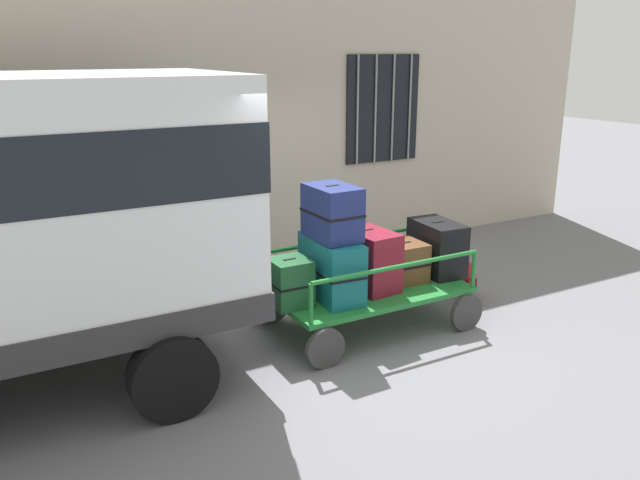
{
  "coord_description": "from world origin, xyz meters",
  "views": [
    {
      "loc": [
        -3.12,
        -5.32,
        2.82
      ],
      "look_at": [
        -0.19,
        -0.11,
        1.04
      ],
      "focal_mm": 36.07,
      "sensor_mm": 36.0,
      "label": 1
    }
  ],
  "objects": [
    {
      "name": "ground_plane",
      "position": [
        0.0,
        0.0,
        0.0
      ],
      "size": [
        40.0,
        40.0,
        0.0
      ],
      "primitive_type": "plane",
      "color": "slate"
    },
    {
      "name": "building_wall",
      "position": [
        0.01,
        2.52,
        2.5
      ],
      "size": [
        12.0,
        0.38,
        5.0
      ],
      "color": "#BCB29E",
      "rests_on": "ground"
    },
    {
      "name": "luggage_cart",
      "position": [
        0.38,
        -0.11,
        0.36
      ],
      "size": [
        2.08,
        1.21,
        0.44
      ],
      "color": "#1E722D",
      "rests_on": "ground"
    },
    {
      "name": "cart_railing",
      "position": [
        0.38,
        -0.11,
        0.77
      ],
      "size": [
        1.96,
        1.08,
        0.41
      ],
      "color": "#1E722D",
      "rests_on": "luggage_cart"
    },
    {
      "name": "suitcase_left_bottom",
      "position": [
        -0.54,
        -0.13,
        0.67
      ],
      "size": [
        0.38,
        0.39,
        0.47
      ],
      "color": "#194C28",
      "rests_on": "luggage_cart"
    },
    {
      "name": "suitcase_midleft_bottom",
      "position": [
        -0.08,
        -0.13,
        0.74
      ],
      "size": [
        0.45,
        0.85,
        0.61
      ],
      "color": "#0F5960",
      "rests_on": "luggage_cart"
    },
    {
      "name": "suitcase_midleft_middle",
      "position": [
        -0.08,
        -0.14,
        1.31
      ],
      "size": [
        0.41,
        0.59,
        0.53
      ],
      "color": "navy",
      "rests_on": "suitcase_midleft_bottom"
    },
    {
      "name": "suitcase_center_bottom",
      "position": [
        0.38,
        -0.07,
        0.75
      ],
      "size": [
        0.44,
        0.76,
        0.62
      ],
      "color": "maroon",
      "rests_on": "luggage_cart"
    },
    {
      "name": "suitcase_midright_bottom",
      "position": [
        0.84,
        -0.11,
        0.65
      ],
      "size": [
        0.41,
        0.44,
        0.42
      ],
      "color": "brown",
      "rests_on": "luggage_cart"
    },
    {
      "name": "suitcase_right_bottom",
      "position": [
        1.3,
        -0.07,
        0.73
      ],
      "size": [
        0.44,
        0.7,
        0.58
      ],
      "color": "black",
      "rests_on": "luggage_cart"
    },
    {
      "name": "backpack",
      "position": [
        1.86,
        0.04,
        0.22
      ],
      "size": [
        0.27,
        0.22,
        0.44
      ],
      "color": "maroon",
      "rests_on": "ground"
    }
  ]
}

